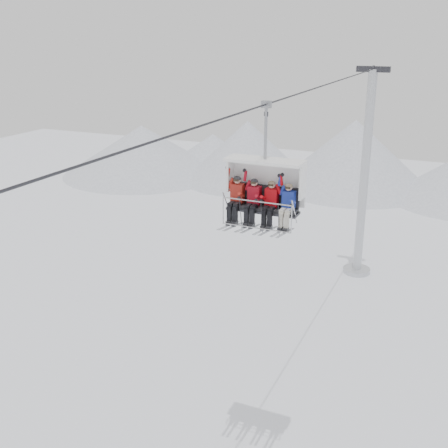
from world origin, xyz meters
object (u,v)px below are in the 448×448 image
at_px(chairlift_carrier, 266,184).
at_px(skier_center_right, 270,202).
at_px(lift_tower_right, 363,190).
at_px(skier_far_right, 287,204).
at_px(skier_far_left, 236,197).
at_px(skier_center_left, 253,200).

height_order(chairlift_carrier, skier_center_right, chairlift_carrier).
distance_m(lift_tower_right, skier_far_right, 19.48).
bearing_deg(skier_far_left, skier_far_right, -0.26).
distance_m(chairlift_carrier, skier_far_left, 1.08).
distance_m(lift_tower_right, chairlift_carrier, 19.28).
bearing_deg(skier_far_right, skier_center_right, 179.62).
xyz_separation_m(lift_tower_right, skier_far_left, (-0.92, -18.94, 4.45)).
relative_size(lift_tower_right, skier_far_right, 7.99).
bearing_deg(skier_center_left, skier_center_right, -0.13).
xyz_separation_m(chairlift_carrier, skier_far_left, (-0.92, -0.31, -0.48)).
bearing_deg(skier_far_right, lift_tower_right, 92.61).
relative_size(skier_center_left, skier_far_right, 1.00).
bearing_deg(skier_center_right, skier_center_left, 179.87).
xyz_separation_m(lift_tower_right, skier_center_left, (-0.32, -18.95, 4.44)).
height_order(skier_center_left, skier_center_right, skier_center_left).
height_order(lift_tower_right, skier_center_right, lift_tower_right).
relative_size(skier_center_right, skier_far_right, 1.00).
relative_size(skier_center_left, skier_center_right, 1.00).
bearing_deg(lift_tower_right, skier_center_right, -89.13).
xyz_separation_m(lift_tower_right, skier_far_right, (0.86, -18.95, 4.42)).
bearing_deg(skier_center_right, skier_far_left, 179.80).
bearing_deg(skier_center_left, lift_tower_right, 89.04).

